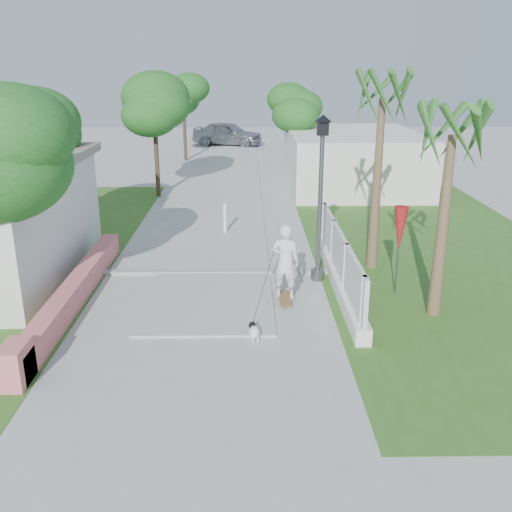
{
  "coord_description": "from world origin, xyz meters",
  "views": [
    {
      "loc": [
        0.98,
        -9.15,
        5.65
      ],
      "look_at": [
        1.19,
        4.3,
        1.1
      ],
      "focal_mm": 40.0,
      "sensor_mm": 36.0,
      "label": 1
    }
  ],
  "objects_px": {
    "skateboarder": "(273,277)",
    "dog": "(254,331)",
    "bollard": "(225,218)",
    "parked_car": "(227,134)",
    "patio_umbrella": "(400,231)",
    "street_lamp": "(320,193)"
  },
  "relations": [
    {
      "from": "patio_umbrella",
      "to": "parked_car",
      "type": "height_order",
      "value": "patio_umbrella"
    },
    {
      "from": "bollard",
      "to": "skateboarder",
      "type": "height_order",
      "value": "skateboarder"
    },
    {
      "from": "street_lamp",
      "to": "dog",
      "type": "height_order",
      "value": "street_lamp"
    },
    {
      "from": "patio_umbrella",
      "to": "skateboarder",
      "type": "distance_m",
      "value": 3.51
    },
    {
      "from": "bollard",
      "to": "parked_car",
      "type": "relative_size",
      "value": 0.22
    },
    {
      "from": "street_lamp",
      "to": "skateboarder",
      "type": "relative_size",
      "value": 1.86
    },
    {
      "from": "skateboarder",
      "to": "dog",
      "type": "bearing_deg",
      "value": 88.68
    },
    {
      "from": "skateboarder",
      "to": "dog",
      "type": "relative_size",
      "value": 4.65
    },
    {
      "from": "skateboarder",
      "to": "street_lamp",
      "type": "bearing_deg",
      "value": -106.29
    },
    {
      "from": "dog",
      "to": "parked_car",
      "type": "relative_size",
      "value": 0.1
    },
    {
      "from": "bollard",
      "to": "parked_car",
      "type": "xyz_separation_m",
      "value": [
        -0.63,
        22.66,
        0.27
      ]
    },
    {
      "from": "street_lamp",
      "to": "bollard",
      "type": "distance_m",
      "value": 5.56
    },
    {
      "from": "patio_umbrella",
      "to": "dog",
      "type": "xyz_separation_m",
      "value": [
        -3.69,
        -2.57,
        -1.49
      ]
    },
    {
      "from": "street_lamp",
      "to": "bollard",
      "type": "xyz_separation_m",
      "value": [
        -2.7,
        4.5,
        -1.84
      ]
    },
    {
      "from": "skateboarder",
      "to": "dog",
      "type": "distance_m",
      "value": 1.67
    },
    {
      "from": "street_lamp",
      "to": "dog",
      "type": "bearing_deg",
      "value": -116.63
    },
    {
      "from": "dog",
      "to": "parked_car",
      "type": "xyz_separation_m",
      "value": [
        -1.54,
        30.73,
        0.66
      ]
    },
    {
      "from": "bollard",
      "to": "parked_car",
      "type": "height_order",
      "value": "parked_car"
    },
    {
      "from": "bollard",
      "to": "parked_car",
      "type": "distance_m",
      "value": 22.67
    },
    {
      "from": "street_lamp",
      "to": "parked_car",
      "type": "bearing_deg",
      "value": 97.0
    },
    {
      "from": "street_lamp",
      "to": "patio_umbrella",
      "type": "distance_m",
      "value": 2.27
    },
    {
      "from": "street_lamp",
      "to": "patio_umbrella",
      "type": "xyz_separation_m",
      "value": [
        1.9,
        -1.0,
        -0.74
      ]
    }
  ]
}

